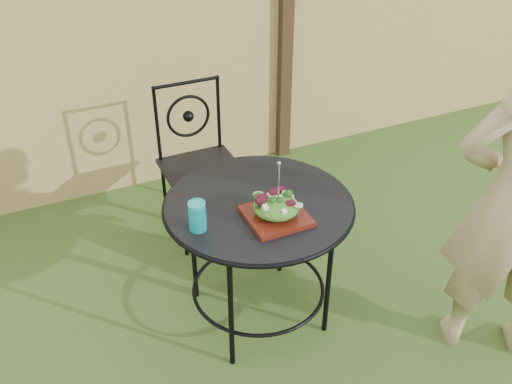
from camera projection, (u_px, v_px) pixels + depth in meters
The scene contains 7 objects.
fence at pixel (102, 62), 3.65m from camera, with size 8.00×0.12×1.90m.
patio_table at pixel (258, 226), 2.79m from camera, with size 0.92×0.92×0.72m.
patio_chair at pixel (199, 158), 3.51m from camera, with size 0.46×0.46×0.95m.
salad_plate at pixel (276, 216), 2.60m from camera, with size 0.27×0.27×0.02m, color #450A09.
salad at pixel (276, 207), 2.57m from camera, with size 0.21×0.21×0.08m, color #235614.
fork at pixel (279, 182), 2.50m from camera, with size 0.01×0.01×0.18m, color silver.
drinking_glass at pixel (197, 216), 2.50m from camera, with size 0.08×0.08×0.14m, color #0D979A.
Camera 1 is at (-0.57, -1.41, 2.25)m, focal length 40.00 mm.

